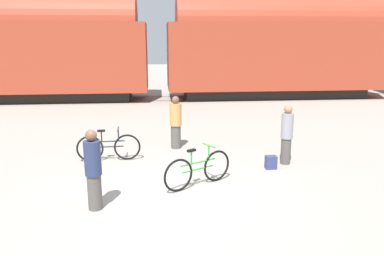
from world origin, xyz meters
name	(u,v)px	position (x,y,z in m)	size (l,w,h in m)	color
ground_plane	(162,194)	(0.00, 0.00, 0.00)	(80.00, 80.00, 0.00)	gray
freight_train	(157,45)	(0.00, 12.94, 2.89)	(50.53, 3.12, 5.52)	black
rail_near	(158,101)	(0.00, 12.22, 0.01)	(62.53, 0.07, 0.01)	#4C4238
rail_far	(158,97)	(0.00, 13.65, 0.01)	(62.53, 0.07, 0.01)	#4C4238
bicycle_black	(109,147)	(-1.39, 2.40, 0.38)	(1.72, 0.46, 0.90)	black
bicycle_green	(198,169)	(0.84, 0.38, 0.39)	(1.60, 0.95, 0.93)	black
person_in_grey	(287,134)	(3.33, 1.71, 0.81)	(0.31, 0.31, 1.59)	#514C47
person_in_tan	(176,123)	(0.49, 3.44, 0.80)	(0.35, 0.35, 1.60)	#514C47
person_in_navy	(93,170)	(-1.30, -0.59, 0.81)	(0.32, 0.32, 1.61)	#514C47
backpack	(271,162)	(2.82, 1.35, 0.17)	(0.28, 0.20, 0.34)	navy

